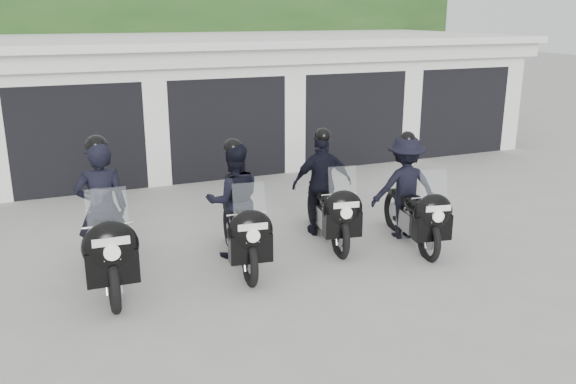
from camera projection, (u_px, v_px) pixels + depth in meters
name	position (u px, v px, depth m)	size (l,w,h in m)	color
ground	(345.00, 271.00, 8.66)	(80.00, 80.00, 0.00)	#989893
garage_block	(198.00, 99.00, 15.39)	(16.40, 6.80, 2.96)	silver
background_vegetation	(169.00, 37.00, 19.45)	(20.00, 3.90, 5.80)	#193915
police_bike_a	(105.00, 226.00, 8.06)	(0.74, 2.35, 2.04)	black
police_bike_b	(237.00, 210.00, 8.83)	(0.91, 2.13, 1.86)	black
police_bike_c	(325.00, 191.00, 9.76)	(1.07, 2.09, 1.83)	black
police_bike_d	(408.00, 194.00, 9.65)	(1.16, 2.05, 1.80)	black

